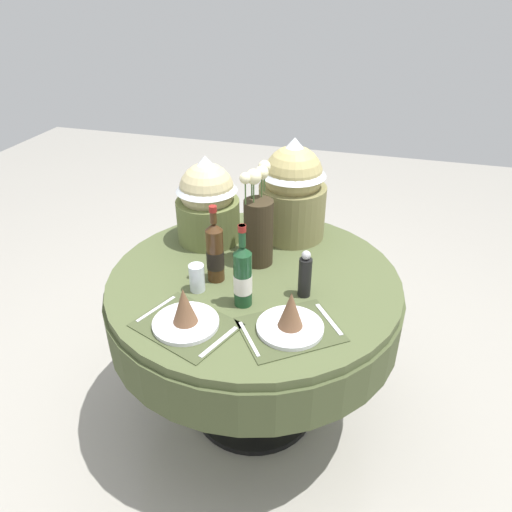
# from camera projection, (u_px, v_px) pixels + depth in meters

# --- Properties ---
(ground) EXTENTS (8.00, 8.00, 0.00)m
(ground) POSITION_uv_depth(u_px,v_px,m) (254.00, 405.00, 2.41)
(ground) COLOR #9E998E
(dining_table) EXTENTS (1.24, 1.24, 0.77)m
(dining_table) POSITION_uv_depth(u_px,v_px,m) (254.00, 304.00, 2.08)
(dining_table) COLOR #4C5633
(dining_table) RESTS_ON ground
(place_setting_left) EXTENTS (0.41, 0.36, 0.16)m
(place_setting_left) POSITION_uv_depth(u_px,v_px,m) (185.00, 315.00, 1.70)
(place_setting_left) COLOR #41492B
(place_setting_left) RESTS_ON dining_table
(place_setting_right) EXTENTS (0.43, 0.41, 0.16)m
(place_setting_right) POSITION_uv_depth(u_px,v_px,m) (290.00, 319.00, 1.68)
(place_setting_right) COLOR #41492B
(place_setting_right) RESTS_ON dining_table
(flower_vase) EXTENTS (0.13, 0.20, 0.43)m
(flower_vase) POSITION_uv_depth(u_px,v_px,m) (258.00, 224.00, 2.01)
(flower_vase) COLOR #332819
(flower_vase) RESTS_ON dining_table
(wine_bottle_left) EXTENTS (0.07, 0.07, 0.34)m
(wine_bottle_left) POSITION_uv_depth(u_px,v_px,m) (243.00, 276.00, 1.78)
(wine_bottle_left) COLOR #194223
(wine_bottle_left) RESTS_ON dining_table
(wine_bottle_centre) EXTENTS (0.07, 0.07, 0.33)m
(wine_bottle_centre) POSITION_uv_depth(u_px,v_px,m) (215.00, 252.00, 1.92)
(wine_bottle_centre) COLOR #422814
(wine_bottle_centre) RESTS_ON dining_table
(tumbler_near_left) EXTENTS (0.06, 0.06, 0.11)m
(tumbler_near_left) POSITION_uv_depth(u_px,v_px,m) (197.00, 278.00, 1.89)
(tumbler_near_left) COLOR silver
(tumbler_near_left) RESTS_ON dining_table
(pepper_mill) EXTENTS (0.05, 0.05, 0.20)m
(pepper_mill) POSITION_uv_depth(u_px,v_px,m) (305.00, 275.00, 1.84)
(pepper_mill) COLOR black
(pepper_mill) RESTS_ON dining_table
(gift_tub_back_left) EXTENTS (0.29, 0.29, 0.41)m
(gift_tub_back_left) POSITION_uv_depth(u_px,v_px,m) (207.00, 197.00, 2.18)
(gift_tub_back_left) COLOR olive
(gift_tub_back_left) RESTS_ON dining_table
(gift_tub_back_centre) EXTENTS (0.31, 0.31, 0.48)m
(gift_tub_back_centre) POSITION_uv_depth(u_px,v_px,m) (293.00, 186.00, 2.19)
(gift_tub_back_centre) COLOR olive
(gift_tub_back_centre) RESTS_ON dining_table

